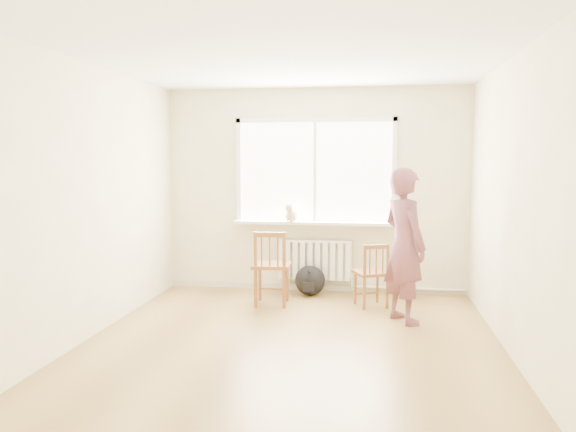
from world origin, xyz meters
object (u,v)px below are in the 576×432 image
at_px(cat, 291,214).
at_px(chair_left, 271,268).
at_px(chair_right, 373,275).
at_px(person, 404,245).
at_px(backpack, 310,281).

bearing_deg(cat, chair_left, -95.79).
bearing_deg(chair_right, cat, -51.18).
distance_m(chair_right, cat, 1.38).
bearing_deg(chair_left, cat, -105.42).
distance_m(chair_left, chair_right, 1.22).
bearing_deg(chair_right, person, 98.42).
relative_size(chair_right, cat, 1.93).
bearing_deg(backpack, cat, 158.22).
distance_m(chair_right, person, 0.78).
bearing_deg(person, chair_left, 40.90).
height_order(chair_right, person, person).
xyz_separation_m(chair_right, person, (0.33, -0.55, 0.45)).
relative_size(chair_left, backpack, 2.32).
relative_size(chair_right, person, 0.46).
height_order(person, backpack, person).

